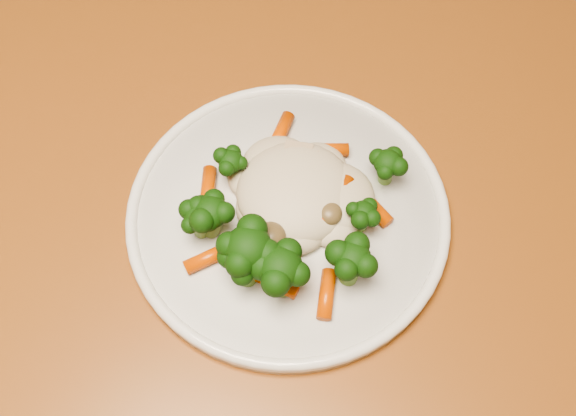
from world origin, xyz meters
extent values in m
cube|color=#975523|center=(0.17, 0.31, 0.73)|extent=(1.25, 0.93, 0.04)
cube|color=#975523|center=(-0.39, 0.54, 0.35)|extent=(0.07, 0.07, 0.71)
cylinder|color=white|center=(0.20, 0.29, 0.76)|extent=(0.27, 0.27, 0.01)
ellipsoid|color=beige|center=(0.20, 0.31, 0.78)|extent=(0.12, 0.10, 0.04)
ellipsoid|color=black|center=(0.14, 0.24, 0.78)|extent=(0.04, 0.04, 0.04)
ellipsoid|color=black|center=(0.19, 0.23, 0.78)|extent=(0.05, 0.05, 0.04)
ellipsoid|color=black|center=(0.22, 0.23, 0.79)|extent=(0.05, 0.05, 0.05)
ellipsoid|color=black|center=(0.27, 0.26, 0.78)|extent=(0.05, 0.05, 0.04)
ellipsoid|color=black|center=(0.26, 0.31, 0.78)|extent=(0.03, 0.03, 0.03)
ellipsoid|color=black|center=(0.26, 0.36, 0.78)|extent=(0.04, 0.04, 0.03)
ellipsoid|color=black|center=(0.14, 0.30, 0.78)|extent=(0.03, 0.03, 0.03)
ellipsoid|color=black|center=(0.15, 0.25, 0.78)|extent=(0.05, 0.05, 0.04)
ellipsoid|color=black|center=(0.19, 0.23, 0.79)|extent=(0.06, 0.06, 0.05)
cylinder|color=#E05205|center=(0.16, 0.36, 0.77)|extent=(0.02, 0.05, 0.01)
cylinder|color=#E05205|center=(0.20, 0.36, 0.77)|extent=(0.04, 0.03, 0.01)
cylinder|color=#E05205|center=(0.26, 0.33, 0.77)|extent=(0.05, 0.03, 0.01)
cylinder|color=#E05205|center=(0.13, 0.28, 0.77)|extent=(0.03, 0.05, 0.01)
cylinder|color=#E05205|center=(0.16, 0.23, 0.77)|extent=(0.04, 0.04, 0.01)
cylinder|color=#E05205|center=(0.22, 0.23, 0.77)|extent=(0.04, 0.01, 0.01)
cylinder|color=#E05205|center=(0.26, 0.24, 0.77)|extent=(0.02, 0.04, 0.01)
cylinder|color=#E05205|center=(0.23, 0.31, 0.78)|extent=(0.02, 0.05, 0.01)
ellipsoid|color=brown|center=(0.21, 0.30, 0.78)|extent=(0.02, 0.02, 0.02)
ellipsoid|color=brown|center=(0.23, 0.30, 0.78)|extent=(0.02, 0.02, 0.01)
ellipsoid|color=brown|center=(0.19, 0.30, 0.78)|extent=(0.02, 0.02, 0.02)
ellipsoid|color=brown|center=(0.20, 0.26, 0.78)|extent=(0.02, 0.02, 0.02)
ellipsoid|color=brown|center=(0.20, 0.31, 0.78)|extent=(0.03, 0.03, 0.02)
cube|color=tan|center=(0.18, 0.34, 0.78)|extent=(0.03, 0.02, 0.01)
cube|color=tan|center=(0.20, 0.33, 0.78)|extent=(0.03, 0.02, 0.01)
camera|label=1|loc=(0.32, 0.03, 1.29)|focal=45.00mm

